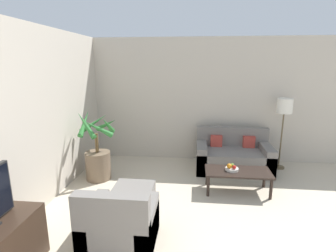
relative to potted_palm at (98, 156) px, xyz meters
name	(u,v)px	position (x,y,z in m)	size (l,w,h in m)	color
wall_back	(236,101)	(2.69, 1.33, 0.90)	(7.90, 0.06, 2.70)	#BCB2A3
potted_palm	(98,156)	(0.00, 0.00, 0.00)	(0.78, 0.79, 1.32)	brown
sofa_loveseat	(233,156)	(2.60, 0.73, -0.17)	(1.50, 0.86, 0.83)	slate
floor_lamp	(284,110)	(3.58, 0.92, 0.79)	(0.30, 0.30, 1.47)	brown
coffee_table	(238,173)	(2.55, -0.25, -0.12)	(1.10, 0.52, 0.38)	black
fruit_bowl	(232,169)	(2.45, -0.24, -0.05)	(0.22, 0.22, 0.05)	beige
apple_red	(234,167)	(2.48, -0.28, 0.01)	(0.06, 0.06, 0.06)	red
apple_green	(232,165)	(2.45, -0.20, 0.01)	(0.07, 0.07, 0.07)	olive
orange_fruit	(229,166)	(2.40, -0.26, 0.02)	(0.08, 0.08, 0.08)	orange
armchair	(120,226)	(0.94, -1.81, -0.18)	(0.83, 0.79, 0.82)	slate
ottoman	(133,199)	(0.93, -1.05, -0.25)	(0.58, 0.55, 0.39)	slate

